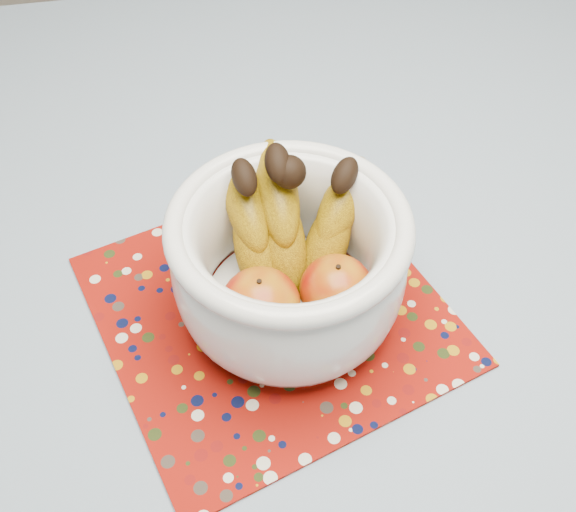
{
  "coord_description": "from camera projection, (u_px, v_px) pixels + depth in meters",
  "views": [
    {
      "loc": [
        -0.18,
        -0.51,
        1.35
      ],
      "look_at": [
        -0.1,
        -0.07,
        0.85
      ],
      "focal_mm": 42.0,
      "sensor_mm": 36.0,
      "label": 1
    }
  ],
  "objects": [
    {
      "name": "tablecloth",
      "position": [
        357.0,
        249.0,
        0.8
      ],
      "size": [
        1.32,
        1.32,
        0.01
      ],
      "primitive_type": "cube",
      "color": "slate",
      "rests_on": "table"
    },
    {
      "name": "fruit_bowl",
      "position": [
        291.0,
        252.0,
        0.68
      ],
      "size": [
        0.26,
        0.25,
        0.18
      ],
      "color": "white",
      "rests_on": "placemat"
    },
    {
      "name": "placemat",
      "position": [
        270.0,
        309.0,
        0.73
      ],
      "size": [
        0.43,
        0.43,
        0.0
      ],
      "primitive_type": "cube",
      "rotation": [
        0.0,
        0.0,
        0.3
      ],
      "color": "maroon",
      "rests_on": "tablecloth"
    },
    {
      "name": "table",
      "position": [
        352.0,
        291.0,
        0.86
      ],
      "size": [
        1.2,
        1.2,
        0.75
      ],
      "color": "brown",
      "rests_on": "ground"
    }
  ]
}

